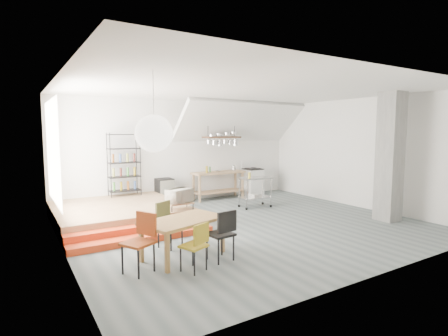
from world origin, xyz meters
TOP-DOWN VIEW (x-y plane):
  - floor at (0.00, 0.00)m, footprint 8.00×8.00m
  - wall_back at (0.00, 3.50)m, footprint 8.00×0.04m
  - wall_left at (-4.00, 0.00)m, footprint 0.04×7.00m
  - wall_right at (4.00, 0.00)m, footprint 0.04×7.00m
  - ceiling at (0.00, 0.00)m, footprint 8.00×7.00m
  - slope_ceiling at (1.80, 2.90)m, footprint 4.40×1.44m
  - window_pane at (-3.98, 1.50)m, footprint 0.02×2.50m
  - platform at (-2.50, 2.00)m, footprint 3.00×3.00m
  - step_lower at (-2.50, 0.05)m, footprint 3.00×0.35m
  - step_upper at (-2.50, 0.40)m, footprint 3.00×0.35m
  - concrete_column at (3.30, -1.50)m, footprint 0.50×0.50m
  - kitchen_counter at (1.10, 3.15)m, footprint 1.80×0.60m
  - stove at (2.50, 3.16)m, footprint 0.60×0.60m
  - pot_rack at (1.13, 2.92)m, footprint 1.20×0.50m
  - wire_shelving at (-2.00, 3.20)m, footprint 0.88×0.38m
  - microwave_shelf at (-1.40, 0.75)m, footprint 0.60×0.40m
  - paper_lantern at (-2.77, -1.34)m, footprint 0.60×0.60m
  - dining_table at (-2.20, -1.17)m, footprint 1.63×1.20m
  - chair_mustard at (-2.31, -1.89)m, footprint 0.48×0.48m
  - chair_black at (-1.71, -1.72)m, footprint 0.46×0.46m
  - chair_olive at (-2.22, -0.49)m, footprint 0.53×0.53m
  - chair_red at (-3.04, -1.41)m, footprint 0.58×0.58m
  - rolling_cart at (1.35, 1.46)m, footprint 0.95×0.58m
  - mini_fridge at (-0.79, 3.20)m, footprint 0.48×0.48m
  - microwave at (-1.40, 0.75)m, footprint 0.69×0.58m
  - bowl at (1.06, 3.10)m, footprint 0.21×0.21m

SIDE VIEW (x-z plane):
  - floor at x=0.00m, z-range 0.00..0.00m
  - step_lower at x=-2.50m, z-range 0.00..0.13m
  - step_upper at x=-2.50m, z-range 0.00..0.27m
  - platform at x=-2.50m, z-range 0.00..0.40m
  - mini_fridge at x=-0.79m, z-range 0.00..0.81m
  - chair_mustard at x=-2.31m, z-range 0.08..0.88m
  - stove at x=2.50m, z-range -0.11..1.07m
  - chair_olive at x=-2.22m, z-range 0.09..0.96m
  - chair_black at x=-1.71m, z-range 0.09..0.99m
  - microwave_shelf at x=-1.40m, z-range 0.46..0.63m
  - chair_red at x=-3.04m, z-range 0.09..1.04m
  - rolling_cart at x=1.35m, z-range 0.13..1.03m
  - dining_table at x=-2.20m, z-range 0.27..0.96m
  - kitchen_counter at x=1.10m, z-range 0.17..1.08m
  - microwave at x=-1.40m, z-range 0.56..0.89m
  - bowl at x=1.06m, z-range 0.91..0.96m
  - wire_shelving at x=-2.00m, z-range 0.43..2.23m
  - wall_back at x=0.00m, z-range 0.00..3.20m
  - wall_left at x=-4.00m, z-range 0.00..3.20m
  - wall_right at x=4.00m, z-range 0.00..3.20m
  - concrete_column at x=3.30m, z-range 0.00..3.20m
  - window_pane at x=-3.98m, z-range 0.70..2.90m
  - pot_rack at x=1.13m, z-range 1.26..2.69m
  - paper_lantern at x=-2.77m, z-range 1.90..2.50m
  - slope_ceiling at x=1.80m, z-range 1.89..3.21m
  - ceiling at x=0.00m, z-range 3.19..3.21m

